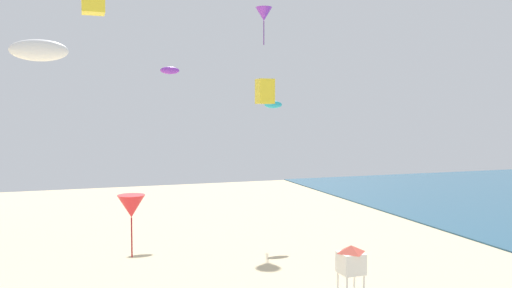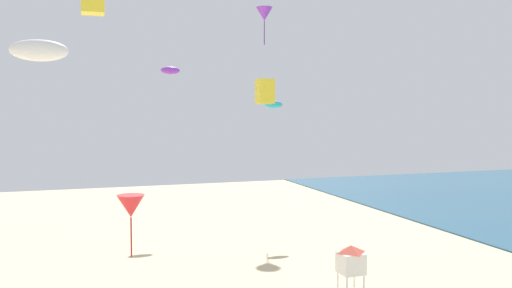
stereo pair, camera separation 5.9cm
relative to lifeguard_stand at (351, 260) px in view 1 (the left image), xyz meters
name	(u,v)px [view 1 (the left image)]	position (x,y,z in m)	size (l,w,h in m)	color
lifeguard_stand	(351,260)	(0.00, 0.00, 0.00)	(1.10, 1.10, 2.55)	white
kite_cyan_parafoil	(273,105)	(2.18, 16.23, 7.65)	(1.45, 0.40, 0.56)	#2DB7CC
kite_white_parafoil	(39,50)	(-13.81, 5.11, 9.91)	(2.64, 0.73, 1.03)	white
kite_purple_parafoil_2	(170,70)	(-4.86, 21.85, 10.53)	(1.59, 0.44, 0.62)	purple
kite_red_delta_2	(131,206)	(-10.45, -3.32, 3.74)	(0.96, 0.96, 2.18)	red
kite_purple_delta	(264,14)	(3.53, 22.15, 15.71)	(1.45, 1.45, 3.29)	purple
kite_yellow_box_2	(265,91)	(-2.80, 4.29, 8.11)	(0.83, 0.83, 1.30)	yellow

